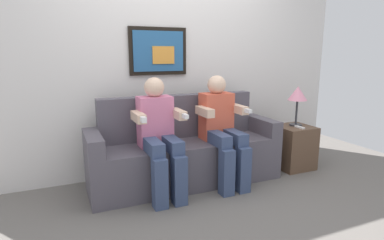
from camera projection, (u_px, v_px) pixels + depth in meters
The scene contains 8 objects.
ground_plane at pixel (198, 194), 3.04m from camera, with size 5.67×5.67×0.00m, color #66605B.
back_wall_assembly at pixel (169, 56), 3.46m from camera, with size 4.36×0.10×2.60m.
couch at pixel (185, 153), 3.27m from camera, with size 1.96×0.58×0.90m.
person_on_left at pixel (159, 133), 2.93m from camera, with size 0.46×0.56×1.11m.
person_on_right at pixel (222, 126), 3.19m from camera, with size 0.46×0.56×1.11m.
side_table_right at pixel (293, 147), 3.71m from camera, with size 0.40×0.40×0.50m.
table_lamp at pixel (298, 95), 3.61m from camera, with size 0.22×0.22×0.46m.
spare_remote_on_table at pixel (300, 127), 3.56m from camera, with size 0.04×0.13×0.02m, color white.
Camera 1 is at (-1.18, -2.57, 1.33)m, focal length 29.49 mm.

